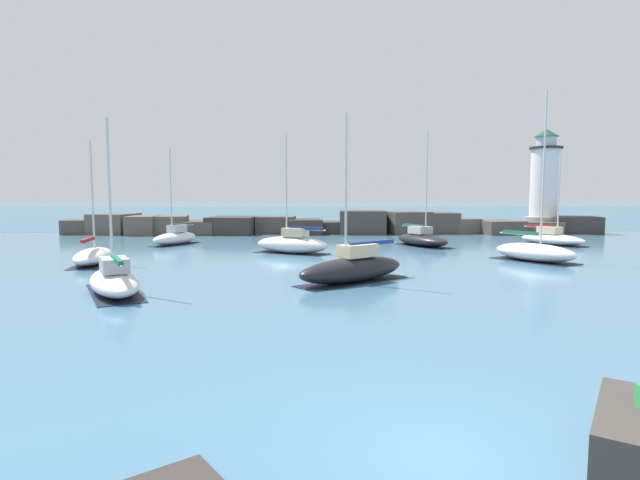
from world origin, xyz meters
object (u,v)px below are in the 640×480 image
sailboat_moored_1 (353,268)px  sailboat_moored_6 (175,237)px  lighthouse (544,189)px  sailboat_moored_2 (114,280)px  sailboat_moored_3 (93,256)px  sailboat_moored_0 (422,239)px  sailboat_moored_4 (292,244)px  sailboat_moored_7 (534,252)px  sailboat_moored_8 (552,238)px

sailboat_moored_1 → sailboat_moored_6: sailboat_moored_6 is taller
lighthouse → sailboat_moored_2: 50.67m
sailboat_moored_3 → sailboat_moored_6: size_ratio=0.93×
lighthouse → sailboat_moored_6: lighthouse is taller
sailboat_moored_0 → sailboat_moored_3: size_ratio=1.23×
sailboat_moored_1 → sailboat_moored_2: (-11.05, -2.61, -0.12)m
sailboat_moored_1 → sailboat_moored_4: bearing=105.2°
sailboat_moored_6 → sailboat_moored_0: bearing=-5.4°
lighthouse → sailboat_moored_6: (-39.35, -12.93, -4.41)m
sailboat_moored_0 → sailboat_moored_7: sailboat_moored_7 is taller
sailboat_moored_1 → sailboat_moored_7: sailboat_moored_7 is taller
sailboat_moored_4 → sailboat_moored_8: size_ratio=1.10×
lighthouse → sailboat_moored_8: (-6.18, -14.35, -4.49)m
sailboat_moored_6 → sailboat_moored_7: size_ratio=0.76×
sailboat_moored_3 → sailboat_moored_7: size_ratio=0.71×
sailboat_moored_6 → sailboat_moored_7: (26.69, -11.87, -0.02)m
lighthouse → sailboat_moored_4: lighthouse is taller
sailboat_moored_0 → sailboat_moored_8: size_ratio=1.20×
lighthouse → sailboat_moored_4: bearing=-145.6°
sailboat_moored_3 → sailboat_moored_8: 36.91m
sailboat_moored_2 → sailboat_moored_7: bearing=22.8°
sailboat_moored_6 → sailboat_moored_2: bearing=-82.7°
sailboat_moored_0 → sailboat_moored_7: size_ratio=0.87×
sailboat_moored_8 → sailboat_moored_7: bearing=-121.8°
sailboat_moored_2 → sailboat_moored_6: size_ratio=0.94×
sailboat_moored_0 → sailboat_moored_6: bearing=174.6°
sailboat_moored_1 → sailboat_moored_7: 14.82m
sailboat_moored_2 → sailboat_moored_3: bearing=117.0°
sailboat_moored_1 → sailboat_moored_3: size_ratio=1.07×
sailboat_moored_1 → sailboat_moored_6: 23.74m
sailboat_moored_4 → sailboat_moored_6: sailboat_moored_4 is taller
sailboat_moored_3 → sailboat_moored_8: size_ratio=0.97×
sailboat_moored_3 → sailboat_moored_7: sailboat_moored_7 is taller
sailboat_moored_7 → lighthouse: bearing=63.0°
sailboat_moored_1 → sailboat_moored_7: (12.83, 7.42, -0.09)m
sailboat_moored_3 → sailboat_moored_4: 13.69m
sailboat_moored_1 → sailboat_moored_3: sailboat_moored_1 is taller
sailboat_moored_3 → sailboat_moored_6: bearing=80.0°
sailboat_moored_0 → lighthouse: bearing=39.9°
sailboat_moored_4 → sailboat_moored_1: bearing=-74.8°
sailboat_moored_4 → sailboat_moored_3: bearing=-157.1°
lighthouse → sailboat_moored_1: 41.30m
sailboat_moored_2 → sailboat_moored_6: 22.07m
sailboat_moored_7 → sailboat_moored_0: bearing=117.8°
sailboat_moored_3 → sailboat_moored_0: bearing=23.2°
lighthouse → sailboat_moored_3: 48.70m
sailboat_moored_4 → sailboat_moored_6: (-10.47, 6.85, -0.07)m
sailboat_moored_7 → sailboat_moored_8: (6.47, 10.44, -0.06)m
sailboat_moored_3 → sailboat_moored_8: (35.31, 10.74, 0.05)m
sailboat_moored_2 → sailboat_moored_8: size_ratio=0.97×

